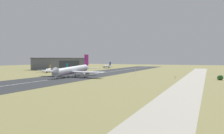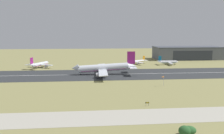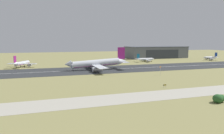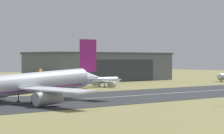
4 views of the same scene
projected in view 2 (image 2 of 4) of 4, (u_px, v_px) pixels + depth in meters
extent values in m
plane|color=olive|center=(164.00, 94.00, 108.59)|extent=(650.99, 650.99, 0.00)
cube|color=#2B2D30|center=(140.00, 74.00, 163.59)|extent=(410.99, 43.27, 0.06)
cube|color=silver|center=(140.00, 74.00, 163.58)|extent=(369.89, 0.70, 0.01)
cube|color=#A8A393|center=(188.00, 115.00, 81.59)|extent=(308.24, 14.64, 0.05)
cube|color=slate|center=(187.00, 53.00, 255.87)|extent=(75.24, 30.54, 13.65)
cube|color=#424751|center=(187.00, 47.00, 254.75)|extent=(76.24, 31.54, 0.90)
cube|color=#2D333D|center=(193.00, 56.00, 241.00)|extent=(45.14, 0.12, 10.92)
cylinder|color=silver|center=(103.00, 68.00, 160.20)|extent=(36.83, 5.96, 7.49)
cone|color=silver|center=(75.00, 68.00, 158.74)|extent=(5.23, 5.47, 5.66)
cone|color=silver|center=(132.00, 66.00, 161.58)|extent=(6.81, 4.95, 5.21)
cube|color=black|center=(79.00, 67.00, 158.76)|extent=(1.20, 4.59, 0.50)
cube|color=#991E7A|center=(103.00, 70.00, 160.43)|extent=(32.88, 5.63, 2.10)
cube|color=silver|center=(102.00, 66.00, 174.81)|extent=(6.13, 24.16, 0.73)
cylinder|color=#A8A8B2|center=(100.00, 69.00, 173.13)|extent=(7.23, 3.45, 3.74)
cube|color=silver|center=(103.00, 73.00, 145.78)|extent=(6.13, 24.16, 0.73)
cylinder|color=#A8A8B2|center=(101.00, 75.00, 147.89)|extent=(7.23, 3.45, 3.74)
cube|color=#991E7A|center=(131.00, 58.00, 160.54)|extent=(5.86, 0.37, 9.15)
cube|color=silver|center=(130.00, 65.00, 168.27)|extent=(5.26, 8.32, 0.24)
cube|color=silver|center=(133.00, 68.00, 154.85)|extent=(5.26, 8.32, 0.24)
cylinder|color=black|center=(80.00, 73.00, 159.59)|extent=(0.24, 0.24, 2.33)
cylinder|color=black|center=(80.00, 74.00, 159.73)|extent=(0.84, 0.84, 0.44)
cylinder|color=black|center=(103.00, 72.00, 163.96)|extent=(0.24, 0.24, 2.33)
cylinder|color=black|center=(103.00, 73.00, 164.11)|extent=(0.84, 0.84, 0.44)
cylinder|color=black|center=(103.00, 74.00, 157.60)|extent=(0.24, 0.24, 2.33)
cylinder|color=black|center=(103.00, 75.00, 157.74)|extent=(0.84, 0.84, 0.44)
cylinder|color=white|center=(136.00, 61.00, 213.86)|extent=(17.86, 11.79, 2.20)
cone|color=white|center=(127.00, 62.00, 207.69)|extent=(2.83, 2.90, 2.20)
cone|color=white|center=(144.00, 60.00, 220.15)|extent=(3.28, 3.05, 1.98)
cube|color=black|center=(128.00, 62.00, 208.25)|extent=(1.90, 2.17, 0.44)
cube|color=orange|center=(136.00, 62.00, 213.95)|extent=(16.13, 10.71, 0.20)
cube|color=white|center=(132.00, 61.00, 218.19)|extent=(7.06, 9.21, 0.40)
cylinder|color=#A8A8B2|center=(132.00, 62.00, 217.42)|extent=(3.16, 2.63, 1.36)
cube|color=white|center=(139.00, 62.00, 209.20)|extent=(7.06, 9.21, 0.40)
cylinder|color=#A8A8B2|center=(138.00, 63.00, 209.59)|extent=(3.16, 2.63, 1.36)
cube|color=orange|center=(144.00, 58.00, 219.53)|extent=(2.20, 1.46, 3.74)
cube|color=white|center=(142.00, 60.00, 222.40)|extent=(3.52, 3.96, 0.24)
cube|color=white|center=(146.00, 61.00, 217.93)|extent=(3.52, 3.96, 0.24)
cylinder|color=black|center=(129.00, 64.00, 209.25)|extent=(0.24, 0.24, 1.57)
cylinder|color=black|center=(129.00, 65.00, 209.33)|extent=(0.84, 0.84, 0.44)
cylinder|color=black|center=(135.00, 63.00, 215.28)|extent=(0.24, 0.24, 1.57)
cylinder|color=black|center=(135.00, 64.00, 215.36)|extent=(0.84, 0.84, 0.44)
cylinder|color=black|center=(137.00, 63.00, 213.15)|extent=(0.24, 0.24, 1.57)
cylinder|color=black|center=(137.00, 64.00, 213.24)|extent=(0.84, 0.84, 0.44)
cylinder|color=silver|center=(40.00, 64.00, 191.11)|extent=(10.88, 17.75, 3.07)
cone|color=silver|center=(48.00, 63.00, 200.79)|extent=(3.98, 3.84, 3.07)
cone|color=silver|center=(31.00, 65.00, 180.91)|extent=(4.11, 4.53, 2.76)
cube|color=black|center=(47.00, 62.00, 199.30)|extent=(2.83, 2.15, 0.44)
cube|color=#991E7A|center=(40.00, 65.00, 191.24)|extent=(9.93, 16.04, 0.20)
cube|color=silver|center=(47.00, 65.00, 189.06)|extent=(10.84, 7.38, 0.40)
cylinder|color=#A8A8B2|center=(47.00, 66.00, 190.10)|extent=(3.48, 4.42, 1.90)
cube|color=silver|center=(34.00, 64.00, 193.99)|extent=(10.84, 7.38, 0.40)
cylinder|color=#A8A8B2|center=(36.00, 65.00, 194.42)|extent=(3.48, 4.42, 1.90)
cube|color=#991E7A|center=(32.00, 61.00, 180.87)|extent=(1.74, 3.12, 5.22)
cube|color=silver|center=(35.00, 65.00, 179.67)|extent=(5.51, 4.71, 0.24)
cube|color=silver|center=(28.00, 65.00, 182.47)|extent=(5.51, 4.71, 0.24)
cylinder|color=black|center=(46.00, 66.00, 198.80)|extent=(0.24, 0.24, 1.83)
cylinder|color=black|center=(46.00, 66.00, 198.90)|extent=(0.84, 0.84, 0.44)
cylinder|color=black|center=(42.00, 67.00, 190.70)|extent=(0.24, 0.24, 1.83)
cylinder|color=black|center=(42.00, 68.00, 190.81)|extent=(0.84, 0.84, 0.44)
cylinder|color=black|center=(39.00, 67.00, 192.03)|extent=(0.24, 0.24, 1.83)
cylinder|color=black|center=(39.00, 67.00, 192.13)|extent=(0.84, 0.84, 0.44)
cylinder|color=silver|center=(169.00, 62.00, 209.79)|extent=(14.96, 3.15, 2.65)
cone|color=silver|center=(177.00, 62.00, 210.24)|extent=(2.47, 2.73, 2.65)
cone|color=silver|center=(159.00, 62.00, 209.23)|extent=(3.26, 2.49, 2.38)
cube|color=black|center=(176.00, 61.00, 210.09)|extent=(1.18, 2.29, 0.44)
cube|color=#146B9E|center=(169.00, 63.00, 209.90)|extent=(13.47, 2.97, 0.20)
cube|color=silver|center=(171.00, 63.00, 204.52)|extent=(2.73, 8.28, 0.40)
cylinder|color=#A8A8B2|center=(171.00, 64.00, 205.36)|extent=(3.50, 1.76, 1.64)
cube|color=silver|center=(167.00, 62.00, 215.22)|extent=(2.73, 8.28, 0.40)
cylinder|color=#A8A8B2|center=(168.00, 63.00, 214.77)|extent=(3.50, 1.76, 1.64)
cube|color=#146B9E|center=(160.00, 58.00, 208.78)|extent=(2.89, 0.38, 4.50)
cube|color=silver|center=(160.00, 62.00, 205.94)|extent=(2.66, 4.13, 0.24)
cube|color=silver|center=(159.00, 61.00, 212.55)|extent=(2.66, 4.13, 0.24)
cylinder|color=black|center=(175.00, 64.00, 210.43)|extent=(0.24, 0.24, 1.41)
cylinder|color=black|center=(175.00, 64.00, 210.50)|extent=(0.84, 0.84, 0.44)
cylinder|color=black|center=(169.00, 64.00, 208.52)|extent=(0.24, 0.24, 1.41)
cylinder|color=black|center=(169.00, 65.00, 208.59)|extent=(0.84, 0.84, 0.44)
cylinder|color=black|center=(168.00, 64.00, 211.65)|extent=(0.24, 0.24, 1.41)
cylinder|color=black|center=(168.00, 64.00, 211.73)|extent=(0.84, 0.84, 0.44)
ellipsoid|color=#285628|center=(186.00, 130.00, 65.28)|extent=(3.98, 2.83, 2.79)
ellipsoid|color=#285628|center=(185.00, 131.00, 64.62)|extent=(3.65, 3.26, 3.11)
ellipsoid|color=#285628|center=(188.00, 131.00, 65.21)|extent=(4.74, 3.00, 2.79)
cylinder|color=#B7B7BC|center=(164.00, 81.00, 125.60)|extent=(0.14, 0.14, 5.62)
cone|color=orange|center=(162.00, 77.00, 124.50)|extent=(2.07, 1.60, 0.60)
cylinder|color=#4C4C51|center=(146.00, 105.00, 91.28)|extent=(0.10, 0.10, 1.14)
cylinder|color=#4C4C51|center=(148.00, 105.00, 91.37)|extent=(0.10, 0.10, 1.14)
cube|color=black|center=(147.00, 103.00, 91.19)|extent=(1.55, 0.12, 0.56)
cube|color=yellow|center=(147.00, 103.00, 91.13)|extent=(1.18, 0.02, 0.33)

